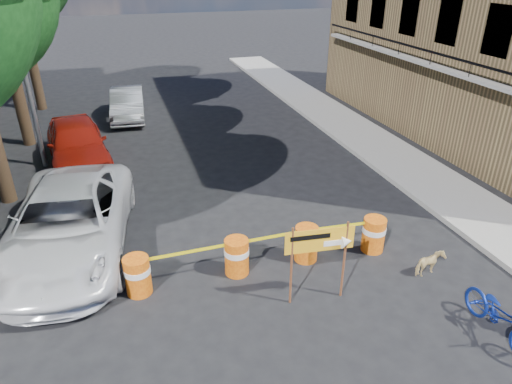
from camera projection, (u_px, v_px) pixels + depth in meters
ground at (304, 302)px, 9.80m from camera, size 120.00×120.00×0.00m
sidewalk_east at (398, 160)px, 16.51m from camera, size 2.40×40.00×0.15m
streetlamp at (19, 38)px, 14.31m from camera, size 1.25×0.18×8.00m
barrel_far_left at (138, 275)px, 9.89m from camera, size 0.58×0.58×0.90m
barrel_mid_left at (237, 256)px, 10.52m from camera, size 0.58×0.58×0.90m
barrel_mid_right at (306, 243)px, 11.00m from camera, size 0.58×0.58×0.90m
barrel_far_right at (374, 234)px, 11.36m from camera, size 0.58×0.58×0.90m
detour_sign at (328, 245)px, 9.30m from camera, size 1.46×0.32×1.88m
bicycle at (507, 298)px, 8.52m from camera, size 0.67×1.00×1.87m
dog at (430, 264)px, 10.53m from camera, size 0.76×0.47×0.60m
suv_white at (68, 223)px, 11.12m from camera, size 3.48×6.27×1.66m
sedan_red at (77, 143)px, 16.05m from camera, size 2.52×4.96×1.62m
sedan_silver at (128, 104)px, 20.88m from camera, size 1.71×4.18×1.35m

